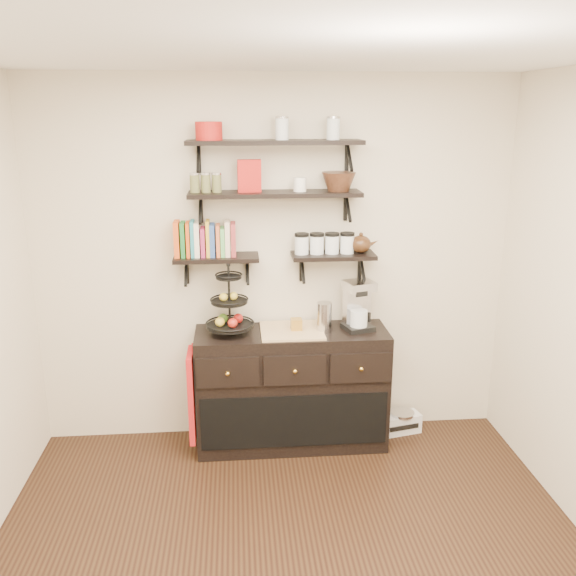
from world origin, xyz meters
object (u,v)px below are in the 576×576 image
at_px(coffee_maker, 358,306).
at_px(radio, 402,422).
at_px(sideboard, 292,388).
at_px(fruit_stand, 230,311).

distance_m(coffee_maker, radio, 1.07).
height_order(sideboard, fruit_stand, fruit_stand).
bearing_deg(fruit_stand, radio, 3.41).
bearing_deg(coffee_maker, sideboard, 166.00).
height_order(sideboard, coffee_maker, coffee_maker).
bearing_deg(coffee_maker, radio, -8.69).
xyz_separation_m(sideboard, radio, (0.88, 0.08, -0.37)).
bearing_deg(sideboard, radio, 5.34).
bearing_deg(sideboard, fruit_stand, 179.54).
relative_size(sideboard, fruit_stand, 2.80).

